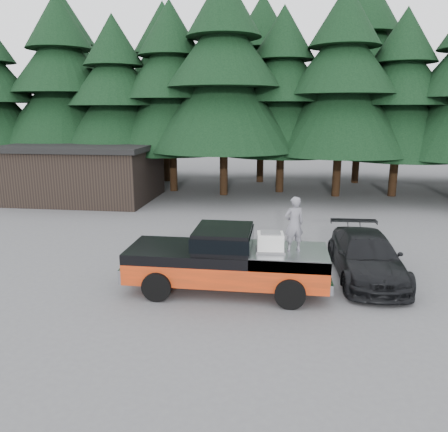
# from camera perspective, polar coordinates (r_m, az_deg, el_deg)

# --- Properties ---
(ground) EXTENTS (120.00, 120.00, 0.00)m
(ground) POSITION_cam_1_polar(r_m,az_deg,el_deg) (13.87, -3.98, -8.54)
(ground) COLOR #535356
(ground) RESTS_ON ground
(pickup_truck) EXTENTS (6.00, 2.04, 1.33)m
(pickup_truck) POSITION_cam_1_polar(r_m,az_deg,el_deg) (12.98, 0.37, -6.94)
(pickup_truck) COLOR red
(pickup_truck) RESTS_ON ground
(truck_cab) EXTENTS (1.66, 1.90, 0.59)m
(truck_cab) POSITION_cam_1_polar(r_m,az_deg,el_deg) (12.69, -0.08, -2.85)
(truck_cab) COLOR black
(truck_cab) RESTS_ON pickup_truck
(air_compressor) EXTENTS (0.78, 0.66, 0.50)m
(air_compressor) POSITION_cam_1_polar(r_m,az_deg,el_deg) (12.45, 6.06, -3.46)
(air_compressor) COLOR silver
(air_compressor) RESTS_ON pickup_truck
(man_on_bed) EXTENTS (0.67, 0.56, 1.58)m
(man_on_bed) POSITION_cam_1_polar(r_m,az_deg,el_deg) (12.42, 9.13, -1.04)
(man_on_bed) COLOR slate
(man_on_bed) RESTS_ON pickup_truck
(parked_car) EXTENTS (2.15, 4.89, 1.40)m
(parked_car) POSITION_cam_1_polar(r_m,az_deg,el_deg) (14.70, 18.07, -5.00)
(parked_car) COLOR black
(parked_car) RESTS_ON ground
(utility_building) EXTENTS (8.40, 6.40, 3.30)m
(utility_building) POSITION_cam_1_polar(r_m,az_deg,el_deg) (27.42, -17.66, 5.54)
(utility_building) COLOR black
(utility_building) RESTS_ON ground
(treeline) EXTENTS (60.15, 16.05, 17.50)m
(treeline) POSITION_cam_1_polar(r_m,az_deg,el_deg) (29.95, 3.53, 18.40)
(treeline) COLOR black
(treeline) RESTS_ON ground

